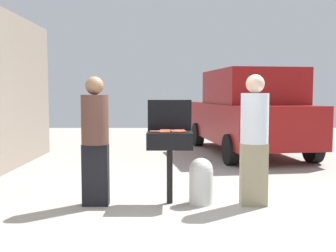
{
  "coord_description": "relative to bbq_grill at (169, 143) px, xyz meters",
  "views": [
    {
      "loc": [
        -0.1,
        -5.08,
        1.48
      ],
      "look_at": [
        -0.08,
        0.77,
        1.0
      ],
      "focal_mm": 43.41,
      "sensor_mm": 36.0,
      "label": 1
    }
  ],
  "objects": [
    {
      "name": "hot_dog_8",
      "position": [
        -0.06,
        -0.16,
        0.16
      ],
      "size": [
        0.13,
        0.03,
        0.03
      ],
      "primitive_type": "cylinder",
      "rotation": [
        0.0,
        1.57,
        -0.0
      ],
      "color": "#C6593D",
      "rests_on": "bbq_grill"
    },
    {
      "name": "hot_dog_6",
      "position": [
        0.07,
        -0.05,
        0.16
      ],
      "size": [
        0.13,
        0.03,
        0.03
      ],
      "primitive_type": "cylinder",
      "rotation": [
        0.0,
        1.57,
        0.04
      ],
      "color": "#AD4228",
      "rests_on": "bbq_grill"
    },
    {
      "name": "grill_lid_open",
      "position": [
        0.0,
        0.22,
        0.36
      ],
      "size": [
        0.6,
        0.05,
        0.42
      ],
      "primitive_type": "cube",
      "color": "black",
      "rests_on": "bbq_grill"
    },
    {
      "name": "person_left",
      "position": [
        -0.97,
        -0.09,
        0.1
      ],
      "size": [
        0.35,
        0.35,
        1.69
      ],
      "rotation": [
        0.0,
        0.0,
        -0.12
      ],
      "color": "black",
      "rests_on": "ground"
    },
    {
      "name": "hot_dog_9",
      "position": [
        0.13,
        -0.01,
        0.16
      ],
      "size": [
        0.13,
        0.03,
        0.03
      ],
      "primitive_type": "cylinder",
      "rotation": [
        0.0,
        1.57,
        -0.03
      ],
      "color": "#B74C33",
      "rests_on": "bbq_grill"
    },
    {
      "name": "parked_minivan",
      "position": [
        1.94,
        4.49,
        0.21
      ],
      "size": [
        2.55,
        4.63,
        2.02
      ],
      "rotation": [
        0.0,
        0.0,
        3.29
      ],
      "color": "maroon",
      "rests_on": "ground"
    },
    {
      "name": "hot_dog_0",
      "position": [
        -0.1,
        -0.12,
        0.16
      ],
      "size": [
        0.13,
        0.03,
        0.03
      ],
      "primitive_type": "cylinder",
      "rotation": [
        0.0,
        1.57,
        -0.06
      ],
      "color": "#B74C33",
      "rests_on": "bbq_grill"
    },
    {
      "name": "hot_dog_7",
      "position": [
        0.15,
        -0.11,
        0.16
      ],
      "size": [
        0.13,
        0.04,
        0.03
      ],
      "primitive_type": "cylinder",
      "rotation": [
        0.0,
        1.57,
        0.11
      ],
      "color": "#C6593D",
      "rests_on": "bbq_grill"
    },
    {
      "name": "hot_dog_11",
      "position": [
        0.14,
        -0.08,
        0.16
      ],
      "size": [
        0.13,
        0.03,
        0.03
      ],
      "primitive_type": "cylinder",
      "rotation": [
        0.0,
        1.57,
        0.0
      ],
      "color": "#B74C33",
      "rests_on": "bbq_grill"
    },
    {
      "name": "hot_dog_4",
      "position": [
        0.09,
        -0.15,
        0.16
      ],
      "size": [
        0.13,
        0.03,
        0.03
      ],
      "primitive_type": "cylinder",
      "rotation": [
        0.0,
        1.57,
        -0.06
      ],
      "color": "#AD4228",
      "rests_on": "bbq_grill"
    },
    {
      "name": "hot_dog_3",
      "position": [
        -0.19,
        -0.09,
        0.16
      ],
      "size": [
        0.13,
        0.04,
        0.03
      ],
      "primitive_type": "cylinder",
      "rotation": [
        0.0,
        1.57,
        0.11
      ],
      "color": "#C6593D",
      "rests_on": "bbq_grill"
    },
    {
      "name": "person_right",
      "position": [
        1.1,
        -0.09,
        0.11
      ],
      "size": [
        0.36,
        0.36,
        1.72
      ],
      "rotation": [
        0.0,
        0.0,
        3.2
      ],
      "color": "gray",
      "rests_on": "ground"
    },
    {
      "name": "hot_dog_12",
      "position": [
        0.08,
        0.03,
        0.16
      ],
      "size": [
        0.13,
        0.03,
        0.03
      ],
      "primitive_type": "cylinder",
      "rotation": [
        0.0,
        1.57,
        -0.05
      ],
      "color": "#C6593D",
      "rests_on": "bbq_grill"
    },
    {
      "name": "hot_dog_1",
      "position": [
        -0.06,
        -0.02,
        0.16
      ],
      "size": [
        0.13,
        0.03,
        0.03
      ],
      "primitive_type": "cylinder",
      "rotation": [
        0.0,
        1.57,
        0.05
      ],
      "color": "#AD4228",
      "rests_on": "bbq_grill"
    },
    {
      "name": "hot_dog_5",
      "position": [
        -0.06,
        0.02,
        0.16
      ],
      "size": [
        0.13,
        0.04,
        0.03
      ],
      "primitive_type": "cylinder",
      "rotation": [
        0.0,
        1.57,
        0.12
      ],
      "color": "#C6593D",
      "rests_on": "bbq_grill"
    },
    {
      "name": "propane_tank",
      "position": [
        0.42,
        -0.02,
        -0.5
      ],
      "size": [
        0.32,
        0.32,
        0.62
      ],
      "color": "silver",
      "rests_on": "ground"
    },
    {
      "name": "bbq_grill",
      "position": [
        0.0,
        0.0,
        0.0
      ],
      "size": [
        0.6,
        0.44,
        0.96
      ],
      "color": "black",
      "rests_on": "ground"
    },
    {
      "name": "hot_dog_10",
      "position": [
        0.13,
        0.09,
        0.16
      ],
      "size": [
        0.13,
        0.04,
        0.03
      ],
      "primitive_type": "cylinder",
      "rotation": [
        0.0,
        1.57,
        -0.07
      ],
      "color": "#AD4228",
      "rests_on": "bbq_grill"
    },
    {
      "name": "hot_dog_2",
      "position": [
        -0.06,
        0.12,
        0.16
      ],
      "size": [
        0.13,
        0.03,
        0.03
      ],
      "primitive_type": "cylinder",
      "rotation": [
        0.0,
        1.57,
        0.03
      ],
      "color": "#B74C33",
      "rests_on": "bbq_grill"
    },
    {
      "name": "ground_plane",
      "position": [
        0.08,
        -0.27,
        -0.82
      ],
      "size": [
        24.0,
        24.0,
        0.0
      ],
      "primitive_type": "plane",
      "color": "#9E998E"
    }
  ]
}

